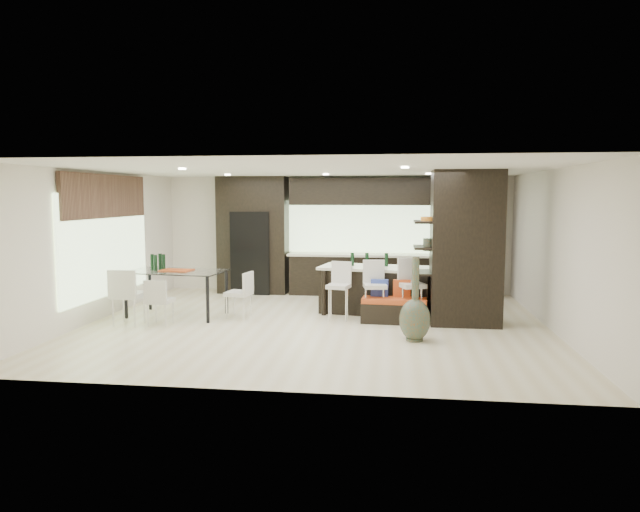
# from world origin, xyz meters

# --- Properties ---
(ground) EXTENTS (8.00, 8.00, 0.00)m
(ground) POSITION_xyz_m (0.00, 0.00, 0.00)
(ground) COLOR beige
(ground) RESTS_ON ground
(back_wall) EXTENTS (8.00, 0.02, 2.70)m
(back_wall) POSITION_xyz_m (0.00, 3.50, 1.35)
(back_wall) COLOR white
(back_wall) RESTS_ON ground
(left_wall) EXTENTS (0.02, 7.00, 2.70)m
(left_wall) POSITION_xyz_m (-4.00, 0.00, 1.35)
(left_wall) COLOR white
(left_wall) RESTS_ON ground
(right_wall) EXTENTS (0.02, 7.00, 2.70)m
(right_wall) POSITION_xyz_m (4.00, 0.00, 1.35)
(right_wall) COLOR white
(right_wall) RESTS_ON ground
(ceiling) EXTENTS (8.00, 7.00, 0.02)m
(ceiling) POSITION_xyz_m (0.00, 0.00, 2.70)
(ceiling) COLOR white
(ceiling) RESTS_ON ground
(window_left) EXTENTS (0.04, 3.20, 1.90)m
(window_left) POSITION_xyz_m (-3.96, 0.20, 1.35)
(window_left) COLOR #B2D199
(window_left) RESTS_ON left_wall
(window_back) EXTENTS (3.40, 0.04, 1.20)m
(window_back) POSITION_xyz_m (0.60, 3.46, 1.55)
(window_back) COLOR #B2D199
(window_back) RESTS_ON back_wall
(stone_accent) EXTENTS (0.08, 3.00, 0.80)m
(stone_accent) POSITION_xyz_m (-3.93, 0.20, 2.25)
(stone_accent) COLOR brown
(stone_accent) RESTS_ON left_wall
(ceiling_spots) EXTENTS (4.00, 3.00, 0.02)m
(ceiling_spots) POSITION_xyz_m (0.00, 0.25, 2.68)
(ceiling_spots) COLOR white
(ceiling_spots) RESTS_ON ceiling
(back_cabinetry) EXTENTS (6.80, 0.68, 2.70)m
(back_cabinetry) POSITION_xyz_m (0.50, 3.17, 1.35)
(back_cabinetry) COLOR black
(back_cabinetry) RESTS_ON ground
(refrigerator) EXTENTS (0.90, 0.68, 1.90)m
(refrigerator) POSITION_xyz_m (-1.90, 3.12, 0.95)
(refrigerator) COLOR black
(refrigerator) RESTS_ON ground
(partition_column) EXTENTS (1.20, 0.80, 2.70)m
(partition_column) POSITION_xyz_m (2.60, 0.40, 1.35)
(partition_column) COLOR black
(partition_column) RESTS_ON ground
(kitchen_island) EXTENTS (2.27, 1.26, 0.90)m
(kitchen_island) POSITION_xyz_m (1.02, 1.16, 0.45)
(kitchen_island) COLOR black
(kitchen_island) RESTS_ON ground
(stool_left) EXTENTS (0.45, 0.45, 0.86)m
(stool_left) POSITION_xyz_m (0.36, 0.41, 0.43)
(stool_left) COLOR beige
(stool_left) RESTS_ON ground
(stool_mid) EXTENTS (0.45, 0.45, 0.88)m
(stool_mid) POSITION_xyz_m (1.02, 0.40, 0.44)
(stool_mid) COLOR beige
(stool_mid) RESTS_ON ground
(stool_right) EXTENTS (0.53, 0.53, 0.92)m
(stool_right) POSITION_xyz_m (1.68, 0.40, 0.46)
(stool_right) COLOR beige
(stool_right) RESTS_ON ground
(bench) EXTENTS (1.18, 0.51, 0.45)m
(bench) POSITION_xyz_m (1.37, 0.31, 0.22)
(bench) COLOR black
(bench) RESTS_ON ground
(floor_vase) EXTENTS (0.59, 0.59, 1.32)m
(floor_vase) POSITION_xyz_m (1.69, -0.93, 0.66)
(floor_vase) COLOR #414834
(floor_vase) RESTS_ON ground
(dining_table) EXTENTS (1.89, 1.20, 0.86)m
(dining_table) POSITION_xyz_m (-2.68, 0.38, 0.43)
(dining_table) COLOR white
(dining_table) RESTS_ON ground
(chair_near) EXTENTS (0.42, 0.42, 0.75)m
(chair_near) POSITION_xyz_m (-2.68, -0.41, 0.38)
(chair_near) COLOR beige
(chair_near) RESTS_ON ground
(chair_far) EXTENTS (0.50, 0.50, 0.92)m
(chair_far) POSITION_xyz_m (-3.24, -0.45, 0.46)
(chair_far) COLOR beige
(chair_far) RESTS_ON ground
(chair_end) EXTENTS (0.49, 0.49, 0.79)m
(chair_end) POSITION_xyz_m (-1.49, 0.38, 0.40)
(chair_end) COLOR beige
(chair_end) RESTS_ON ground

